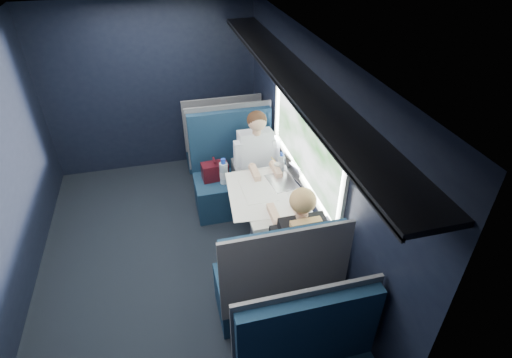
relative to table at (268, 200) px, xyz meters
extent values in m
cube|color=black|center=(-1.03, 0.00, -0.67)|extent=(2.80, 4.20, 0.01)
cube|color=black|center=(0.42, 0.00, 0.49)|extent=(0.10, 4.20, 2.30)
cube|color=black|center=(-1.03, 2.15, 0.49)|extent=(2.80, 0.10, 2.30)
cube|color=silver|center=(-1.03, 0.00, 1.69)|extent=(2.80, 4.20, 0.10)
cube|color=silver|center=(0.35, 0.00, 1.08)|extent=(0.03, 1.84, 0.07)
cube|color=silver|center=(0.35, 0.00, 0.23)|extent=(0.03, 1.84, 0.07)
cube|color=silver|center=(0.35, -0.89, 0.66)|extent=(0.03, 0.07, 0.78)
cube|color=silver|center=(0.35, 0.89, 0.66)|extent=(0.03, 0.07, 0.78)
cube|color=black|center=(0.19, 0.00, 1.32)|extent=(0.36, 4.10, 0.04)
cube|color=black|center=(0.02, 0.00, 1.30)|extent=(0.02, 4.10, 0.03)
cube|color=red|center=(0.35, 0.00, 1.23)|extent=(0.01, 0.10, 0.12)
cylinder|color=#54565E|center=(-0.15, 0.00, -0.31)|extent=(0.08, 0.08, 0.70)
cube|color=silver|center=(0.03, 0.00, 0.06)|extent=(0.62, 1.00, 0.04)
cube|color=#0C2138|center=(-0.18, 0.78, -0.44)|extent=(1.00, 0.50, 0.45)
cube|color=#0C2138|center=(-0.18, 1.08, 0.16)|extent=(1.00, 0.10, 0.75)
cube|color=#54565E|center=(-0.18, 1.14, 0.19)|extent=(1.04, 0.03, 0.82)
cube|color=#54565E|center=(-0.18, 0.73, -0.11)|extent=(0.06, 0.40, 0.20)
cube|color=#470F19|center=(-0.43, 0.84, -0.11)|extent=(0.32, 0.19, 0.22)
cylinder|color=#470F19|center=(-0.43, 0.84, 0.05)|extent=(0.04, 0.13, 0.03)
cylinder|color=silver|center=(-0.34, 0.73, -0.08)|extent=(0.10, 0.10, 0.27)
cylinder|color=blue|center=(-0.34, 0.73, 0.09)|extent=(0.05, 0.05, 0.06)
cube|color=#0C2138|center=(-0.18, -0.78, -0.44)|extent=(1.00, 0.50, 0.45)
cube|color=#0C2138|center=(-0.18, -1.08, 0.16)|extent=(1.00, 0.10, 0.75)
cube|color=#54565E|center=(-0.18, -1.14, 0.19)|extent=(1.04, 0.03, 0.82)
cube|color=#54565E|center=(-0.18, -0.73, -0.11)|extent=(0.06, 0.40, 0.20)
cube|color=#0C2138|center=(-0.18, 1.88, -0.44)|extent=(1.00, 0.40, 0.45)
cube|color=#0C2138|center=(-0.18, 1.64, 0.12)|extent=(1.00, 0.10, 0.66)
cube|color=#54565E|center=(-0.18, 1.59, 0.14)|extent=(1.04, 0.03, 0.72)
cube|color=#0C2138|center=(-0.18, -1.64, 0.12)|extent=(1.00, 0.10, 0.66)
cube|color=#54565E|center=(-0.18, -1.59, 0.14)|extent=(1.04, 0.03, 0.72)
cube|color=black|center=(0.07, 0.64, -0.13)|extent=(0.36, 0.44, 0.16)
cube|color=black|center=(0.07, 0.44, -0.44)|extent=(0.32, 0.12, 0.45)
cube|color=silver|center=(0.07, 0.80, 0.12)|extent=(0.40, 0.29, 0.53)
cylinder|color=#D8A88C|center=(0.07, 0.76, 0.40)|extent=(0.10, 0.10, 0.06)
sphere|color=#D8A88C|center=(0.07, 0.74, 0.53)|extent=(0.21, 0.21, 0.21)
sphere|color=#382114|center=(0.07, 0.76, 0.55)|extent=(0.22, 0.22, 0.22)
cube|color=silver|center=(-0.15, 0.76, 0.12)|extent=(0.09, 0.12, 0.34)
cube|color=silver|center=(0.29, 0.76, 0.12)|extent=(0.09, 0.12, 0.34)
cube|color=black|center=(0.07, -0.64, -0.13)|extent=(0.36, 0.44, 0.16)
cube|color=black|center=(0.07, -0.44, -0.44)|extent=(0.32, 0.12, 0.45)
cube|color=black|center=(0.07, -0.80, 0.12)|extent=(0.40, 0.29, 0.53)
cylinder|color=#D8A88C|center=(0.07, -0.76, 0.40)|extent=(0.10, 0.10, 0.06)
sphere|color=#D8A88C|center=(0.07, -0.74, 0.53)|extent=(0.21, 0.21, 0.21)
sphere|color=tan|center=(0.07, -0.76, 0.55)|extent=(0.22, 0.22, 0.22)
cube|color=black|center=(-0.15, -0.76, 0.12)|extent=(0.09, 0.12, 0.34)
cube|color=black|center=(0.29, -0.76, 0.12)|extent=(0.09, 0.12, 0.34)
cube|color=tan|center=(0.07, -0.86, 0.24)|extent=(0.26, 0.07, 0.36)
cube|color=white|center=(-0.11, 0.04, 0.08)|extent=(0.66, 0.90, 0.01)
cube|color=silver|center=(0.19, 0.17, 0.08)|extent=(0.31, 0.39, 0.02)
cube|color=silver|center=(0.32, 0.17, 0.22)|extent=(0.06, 0.35, 0.24)
cube|color=black|center=(0.31, 0.17, 0.22)|extent=(0.05, 0.31, 0.20)
cylinder|color=silver|center=(0.26, 0.40, 0.17)|extent=(0.07, 0.07, 0.19)
cylinder|color=blue|center=(0.26, 0.40, 0.28)|extent=(0.04, 0.04, 0.04)
cylinder|color=white|center=(0.21, 0.40, 0.12)|extent=(0.07, 0.07, 0.09)
camera|label=1|loc=(-0.93, -3.14, 2.51)|focal=28.00mm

